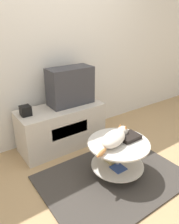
# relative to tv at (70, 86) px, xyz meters

# --- Properties ---
(ground_plane) EXTENTS (12.00, 12.00, 0.00)m
(ground_plane) POSITION_rel_tv_xyz_m (-0.06, -0.97, -0.82)
(ground_plane) COLOR tan
(wall_back) EXTENTS (8.00, 0.05, 2.60)m
(wall_back) POSITION_rel_tv_xyz_m (-0.06, 0.29, 0.48)
(wall_back) COLOR silver
(wall_back) RESTS_ON ground_plane
(rug) EXTENTS (1.53, 1.12, 0.02)m
(rug) POSITION_rel_tv_xyz_m (-0.06, -0.97, -0.81)
(rug) COLOR #3D3833
(rug) RESTS_ON ground_plane
(tv_stand) EXTENTS (1.14, 0.48, 0.57)m
(tv_stand) POSITION_rel_tv_xyz_m (-0.18, -0.04, -0.53)
(tv_stand) COLOR beige
(tv_stand) RESTS_ON ground_plane
(tv) EXTENTS (0.59, 0.28, 0.49)m
(tv) POSITION_rel_tv_xyz_m (0.00, 0.00, 0.00)
(tv) COLOR #333338
(tv) RESTS_ON tv_stand
(speaker) EXTENTS (0.12, 0.12, 0.12)m
(speaker) POSITION_rel_tv_xyz_m (-0.63, -0.01, -0.19)
(speaker) COLOR black
(speaker) RESTS_ON tv_stand
(coffee_table) EXTENTS (0.67, 0.67, 0.40)m
(coffee_table) POSITION_rel_tv_xyz_m (0.03, -0.93, -0.54)
(coffee_table) COLOR #B2B2B7
(coffee_table) RESTS_ON rug
(dvd_box) EXTENTS (0.23, 0.18, 0.04)m
(dvd_box) POSITION_rel_tv_xyz_m (0.17, -0.94, -0.37)
(dvd_box) COLOR black
(dvd_box) RESTS_ON coffee_table
(cat) EXTENTS (0.57, 0.31, 0.14)m
(cat) POSITION_rel_tv_xyz_m (-0.02, -0.92, -0.33)
(cat) COLOR silver
(cat) RESTS_ON coffee_table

